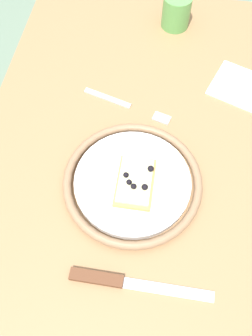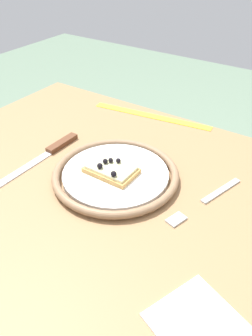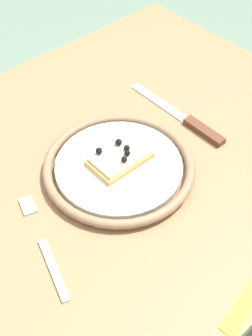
# 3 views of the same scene
# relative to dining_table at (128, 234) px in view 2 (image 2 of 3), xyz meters

# --- Properties ---
(dining_table) EXTENTS (1.04, 0.71, 0.74)m
(dining_table) POSITION_rel_dining_table_xyz_m (0.00, 0.00, 0.00)
(dining_table) COLOR #936D47
(dining_table) RESTS_ON ground_plane
(plate) EXTENTS (0.26, 0.26, 0.02)m
(plate) POSITION_rel_dining_table_xyz_m (0.05, -0.03, 0.12)
(plate) COLOR white
(plate) RESTS_ON dining_table
(pizza_slice_near) EXTENTS (0.10, 0.07, 0.03)m
(pizza_slice_near) POSITION_rel_dining_table_xyz_m (0.06, -0.02, 0.14)
(pizza_slice_near) COLOR tan
(pizza_slice_near) RESTS_ON plate
(knife) EXTENTS (0.02, 0.24, 0.01)m
(knife) POSITION_rel_dining_table_xyz_m (0.23, -0.03, 0.11)
(knife) COLOR silver
(knife) RESTS_ON dining_table
(fork) EXTENTS (0.07, 0.20, 0.00)m
(fork) POSITION_rel_dining_table_xyz_m (-0.13, -0.07, 0.11)
(fork) COLOR #BABABA
(fork) RESTS_ON dining_table
(measuring_tape) EXTENTS (0.34, 0.07, 0.00)m
(measuring_tape) POSITION_rel_dining_table_xyz_m (0.13, -0.32, 0.11)
(measuring_tape) COLOR yellow
(measuring_tape) RESTS_ON dining_table
(napkin) EXTENTS (0.14, 0.14, 0.00)m
(napkin) POSITION_rel_dining_table_xyz_m (-0.22, 0.17, 0.11)
(napkin) COLOR white
(napkin) RESTS_ON dining_table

